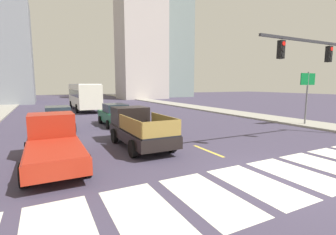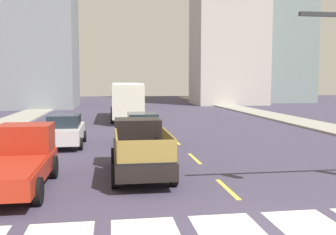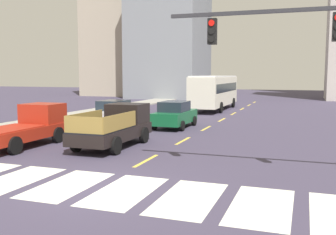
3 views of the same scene
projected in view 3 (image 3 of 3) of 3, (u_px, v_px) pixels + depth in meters
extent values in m
plane|color=#3F394E|center=(96.00, 188.00, 11.90)|extent=(160.00, 160.00, 0.00)
cube|color=#9A968C|center=(79.00, 115.00, 32.73)|extent=(3.16, 110.00, 0.15)
cube|color=silver|center=(17.00, 179.00, 12.88)|extent=(1.58, 3.38, 0.01)
cube|color=silver|center=(68.00, 185.00, 12.22)|extent=(1.58, 3.38, 0.01)
cube|color=silver|center=(125.00, 191.00, 11.57)|extent=(1.58, 3.38, 0.01)
cube|color=silver|center=(189.00, 198.00, 10.91)|extent=(1.58, 3.38, 0.01)
cube|color=silver|center=(261.00, 206.00, 10.25)|extent=(1.58, 3.38, 0.01)
cube|color=gold|center=(146.00, 161.00, 15.64)|extent=(0.16, 2.40, 0.01)
cube|color=gold|center=(183.00, 141.00, 20.33)|extent=(0.16, 2.40, 0.01)
cube|color=gold|center=(206.00, 128.00, 25.02)|extent=(0.16, 2.40, 0.01)
cube|color=gold|center=(222.00, 120.00, 29.70)|extent=(0.16, 2.40, 0.01)
cube|color=gold|center=(233.00, 114.00, 34.39)|extent=(0.16, 2.40, 0.01)
cube|color=gold|center=(242.00, 109.00, 39.07)|extent=(0.16, 2.40, 0.01)
cube|color=gold|center=(249.00, 105.00, 43.76)|extent=(0.16, 2.40, 0.01)
cube|color=gold|center=(254.00, 102.00, 48.44)|extent=(0.16, 2.40, 0.01)
cube|color=black|center=(112.00, 133.00, 18.51)|extent=(1.96, 5.20, 0.56)
cube|color=black|center=(127.00, 113.00, 20.01)|extent=(1.84, 1.60, 1.00)
cube|color=#19232D|center=(131.00, 109.00, 20.41)|extent=(1.72, 0.08, 0.56)
cube|color=black|center=(102.00, 129.00, 17.58)|extent=(1.84, 3.30, 0.06)
cylinder|color=black|center=(110.00, 133.00, 20.32)|extent=(0.22, 0.80, 0.80)
cylinder|color=black|center=(144.00, 135.00, 19.68)|extent=(0.22, 0.80, 0.80)
cylinder|color=black|center=(76.00, 143.00, 17.40)|extent=(0.22, 0.80, 0.80)
cylinder|color=black|center=(116.00, 146.00, 16.75)|extent=(0.22, 0.80, 0.80)
cube|color=olive|center=(85.00, 120.00, 17.84)|extent=(0.06, 3.17, 0.70)
cube|color=olive|center=(120.00, 122.00, 17.24)|extent=(0.06, 3.17, 0.70)
cube|color=olive|center=(83.00, 125.00, 16.06)|extent=(1.80, 0.06, 0.70)
cube|color=#A42515|center=(21.00, 133.00, 18.53)|extent=(1.96, 5.20, 0.56)
cube|color=#A42515|center=(43.00, 113.00, 20.04)|extent=(1.84, 1.60, 1.00)
cube|color=#19232D|center=(48.00, 109.00, 20.43)|extent=(1.72, 0.08, 0.56)
cube|color=#A22415|center=(6.00, 129.00, 17.61)|extent=(1.84, 3.30, 0.06)
cylinder|color=black|center=(26.00, 133.00, 20.35)|extent=(0.22, 0.80, 0.80)
cylinder|color=black|center=(58.00, 135.00, 19.70)|extent=(0.22, 0.80, 0.80)
cylinder|color=black|center=(15.00, 146.00, 16.78)|extent=(0.22, 0.80, 0.80)
cube|color=beige|center=(215.00, 91.00, 37.87)|extent=(2.50, 10.80, 2.70)
cube|color=#19232D|center=(215.00, 87.00, 37.83)|extent=(2.52, 9.94, 0.80)
cube|color=silver|center=(215.00, 76.00, 37.71)|extent=(2.40, 10.37, 0.12)
cylinder|color=black|center=(210.00, 102.00, 41.57)|extent=(0.22, 1.00, 1.00)
cylinder|color=black|center=(233.00, 103.00, 40.74)|extent=(0.22, 1.00, 1.00)
cylinder|color=black|center=(194.00, 107.00, 35.65)|extent=(0.22, 1.00, 1.00)
cylinder|color=black|center=(221.00, 108.00, 34.82)|extent=(0.22, 1.00, 1.00)
cube|color=#145A32|center=(175.00, 117.00, 25.29)|extent=(1.80, 4.40, 0.76)
cube|color=#1E2833|center=(174.00, 106.00, 25.07)|extent=(1.58, 2.11, 0.64)
cylinder|color=black|center=(169.00, 120.00, 26.90)|extent=(0.22, 0.64, 0.64)
cylinder|color=black|center=(194.00, 121.00, 26.31)|extent=(0.22, 0.64, 0.64)
cylinder|color=black|center=(154.00, 125.00, 24.35)|extent=(0.22, 0.64, 0.64)
cylinder|color=black|center=(182.00, 126.00, 23.75)|extent=(0.22, 0.64, 0.64)
cube|color=silver|center=(115.00, 115.00, 26.34)|extent=(1.80, 4.40, 0.76)
cube|color=#1E2833|center=(114.00, 105.00, 26.13)|extent=(1.58, 2.11, 0.64)
cylinder|color=black|center=(112.00, 118.00, 27.96)|extent=(0.22, 0.64, 0.64)
cylinder|color=black|center=(135.00, 119.00, 27.37)|extent=(0.22, 0.64, 0.64)
cylinder|color=black|center=(93.00, 123.00, 25.40)|extent=(0.22, 0.64, 0.64)
cylinder|color=black|center=(118.00, 124.00, 24.81)|extent=(0.22, 0.64, 0.64)
cube|color=#2D2D33|center=(321.00, 9.00, 11.60)|extent=(9.44, 0.12, 0.12)
cube|color=black|center=(212.00, 32.00, 12.76)|extent=(0.28, 0.24, 0.84)
cylinder|color=red|center=(211.00, 23.00, 12.61)|extent=(0.20, 0.04, 0.20)
cylinder|color=black|center=(211.00, 31.00, 12.64)|extent=(0.20, 0.04, 0.20)
cylinder|color=black|center=(211.00, 39.00, 12.67)|extent=(0.20, 0.04, 0.20)
cube|color=#AD9F8B|center=(113.00, 24.00, 63.72)|extent=(7.85, 8.47, 23.45)
cube|color=gray|center=(169.00, 39.00, 57.41)|extent=(10.15, 10.85, 17.14)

